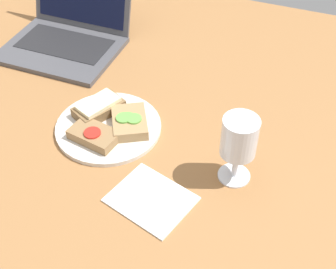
{
  "coord_description": "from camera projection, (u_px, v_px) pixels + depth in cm",
  "views": [
    {
      "loc": [
        33.95,
        -69.23,
        75.28
      ],
      "look_at": [
        8.17,
        -3.21,
        8.0
      ],
      "focal_mm": 50.0,
      "sensor_mm": 36.0,
      "label": 1
    }
  ],
  "objects": [
    {
      "name": "wooden_table",
      "position": [
        140.0,
        137.0,
        1.07
      ],
      "size": [
        140.0,
        140.0,
        3.0
      ],
      "primitive_type": "cube",
      "color": "#9E6B3D",
      "rests_on": "ground"
    },
    {
      "name": "laptop",
      "position": [
        69.0,
        27.0,
        1.29
      ],
      "size": [
        30.67,
        29.94,
        22.42
      ],
      "color": "#4C4C51",
      "rests_on": "wooden_table"
    },
    {
      "name": "wine_glass",
      "position": [
        239.0,
        140.0,
        0.89
      ],
      "size": [
        7.11,
        7.11,
        15.29
      ],
      "color": "white",
      "rests_on": "wooden_table"
    },
    {
      "name": "plate",
      "position": [
        108.0,
        127.0,
        1.06
      ],
      "size": [
        23.92,
        23.92,
        1.05
      ],
      "primitive_type": "cylinder",
      "color": "silver",
      "rests_on": "wooden_table"
    },
    {
      "name": "napkin",
      "position": [
        151.0,
        199.0,
        0.91
      ],
      "size": [
        18.06,
        16.15,
        0.4
      ],
      "primitive_type": "cube",
      "rotation": [
        0.0,
        0.0,
        -0.28
      ],
      "color": "white",
      "rests_on": "wooden_table"
    },
    {
      "name": "sandwich_with_cheese",
      "position": [
        99.0,
        108.0,
        1.08
      ],
      "size": [
        10.72,
        12.9,
        3.31
      ],
      "color": "brown",
      "rests_on": "plate"
    },
    {
      "name": "sandwich_with_cucumber",
      "position": [
        130.0,
        121.0,
        1.05
      ],
      "size": [
        11.65,
        12.73,
        2.93
      ],
      "color": "#A88456",
      "rests_on": "plate"
    },
    {
      "name": "sandwich_with_tomato",
      "position": [
        94.0,
        135.0,
        1.02
      ],
      "size": [
        11.53,
        8.1,
        2.64
      ],
      "color": "#937047",
      "rests_on": "plate"
    }
  ]
}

